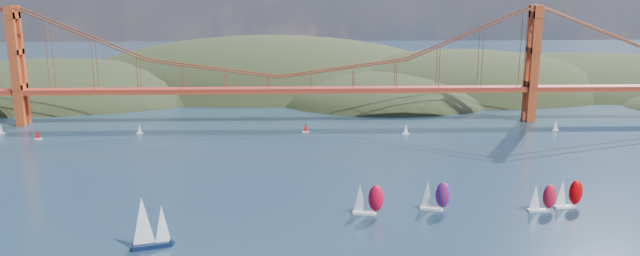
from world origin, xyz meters
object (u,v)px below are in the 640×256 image
object	(u,v)px
racer_0	(368,199)
sloop_navy	(149,223)
racer_2	(568,193)
racer_1	(542,197)
racer_rwb	(435,195)

from	to	relation	value
racer_0	sloop_navy	bearing A→B (deg)	-149.86
racer_0	racer_2	xyz separation A→B (m)	(59.98, 3.25, -0.27)
racer_1	racer_2	world-z (taller)	racer_2
racer_1	racer_0	bearing A→B (deg)	-179.11
racer_rwb	racer_2	bearing A→B (deg)	17.16
racer_rwb	racer_1	bearing A→B (deg)	12.43
sloop_navy	racer_0	bearing A→B (deg)	3.21
sloop_navy	racer_2	world-z (taller)	sloop_navy
sloop_navy	racer_2	distance (m)	119.81
racer_1	racer_rwb	xyz separation A→B (m)	(-31.02, 2.16, 0.33)
racer_2	racer_rwb	xyz separation A→B (m)	(-39.95, -0.52, 0.17)
sloop_navy	racer_rwb	world-z (taller)	sloop_navy
sloop_navy	racer_rwb	distance (m)	80.95
sloop_navy	racer_0	size ratio (longest dim) A/B	1.49
sloop_navy	racer_rwb	bearing A→B (deg)	0.12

